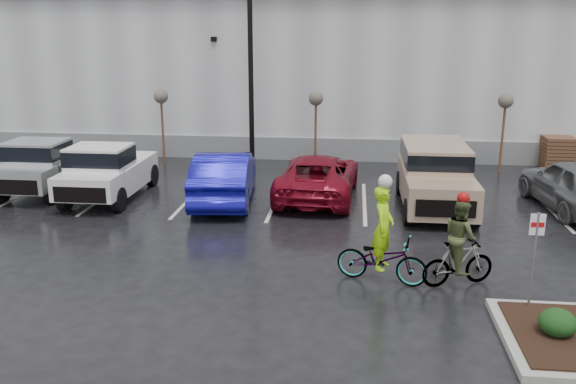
# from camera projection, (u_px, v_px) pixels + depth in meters

# --- Properties ---
(ground) EXTENTS (120.00, 120.00, 0.00)m
(ground) POSITION_uv_depth(u_px,v_px,m) (345.00, 308.00, 12.94)
(ground) COLOR black
(ground) RESTS_ON ground
(warehouse) EXTENTS (60.50, 15.50, 7.20)m
(warehouse) POSITION_uv_depth(u_px,v_px,m) (354.00, 65.00, 33.03)
(warehouse) COLOR #AFB1B4
(warehouse) RESTS_ON ground
(wooded_ridge) EXTENTS (80.00, 25.00, 6.00)m
(wooded_ridge) POSITION_uv_depth(u_px,v_px,m) (355.00, 56.00, 55.25)
(wooded_ridge) COLOR #213918
(wooded_ridge) RESTS_ON ground
(lamppost) EXTENTS (0.50, 1.00, 9.22)m
(lamppost) POSITION_uv_depth(u_px,v_px,m) (250.00, 28.00, 23.34)
(lamppost) COLOR black
(lamppost) RESTS_ON ground
(sapling_west) EXTENTS (0.60, 0.60, 3.20)m
(sapling_west) POSITION_uv_depth(u_px,v_px,m) (161.00, 101.00, 25.51)
(sapling_west) COLOR #503120
(sapling_west) RESTS_ON ground
(sapling_mid) EXTENTS (0.60, 0.60, 3.20)m
(sapling_mid) POSITION_uv_depth(u_px,v_px,m) (316.00, 103.00, 24.82)
(sapling_mid) COLOR #503120
(sapling_mid) RESTS_ON ground
(sapling_east) EXTENTS (0.60, 0.60, 3.20)m
(sapling_east) POSITION_uv_depth(u_px,v_px,m) (505.00, 105.00, 24.04)
(sapling_east) COLOR #503120
(sapling_east) RESTS_ON ground
(pallet_stack_a) EXTENTS (1.20, 1.20, 1.35)m
(pallet_stack_a) POSITION_uv_depth(u_px,v_px,m) (557.00, 152.00, 25.28)
(pallet_stack_a) COLOR #503120
(pallet_stack_a) RESTS_ON ground
(shrub_a) EXTENTS (0.70, 0.70, 0.52)m
(shrub_a) POSITION_uv_depth(u_px,v_px,m) (558.00, 323.00, 11.46)
(shrub_a) COLOR #143412
(shrub_a) RESTS_ON curb_island
(fire_lane_sign) EXTENTS (0.30, 0.05, 2.20)m
(fire_lane_sign) POSITION_uv_depth(u_px,v_px,m) (535.00, 250.00, 12.36)
(fire_lane_sign) COLOR gray
(fire_lane_sign) RESTS_ON ground
(pickup_silver) EXTENTS (2.10, 5.20, 1.96)m
(pickup_silver) POSITION_uv_depth(u_px,v_px,m) (51.00, 163.00, 22.04)
(pickup_silver) COLOR #B7BBBF
(pickup_silver) RESTS_ON ground
(pickup_white) EXTENTS (2.10, 5.20, 1.96)m
(pickup_white) POSITION_uv_depth(u_px,v_px,m) (112.00, 169.00, 21.15)
(pickup_white) COLOR silver
(pickup_white) RESTS_ON ground
(car_blue) EXTENTS (2.36, 5.39, 1.72)m
(car_blue) POSITION_uv_depth(u_px,v_px,m) (225.00, 176.00, 20.57)
(car_blue) COLOR #0F0D90
(car_blue) RESTS_ON ground
(car_red) EXTENTS (2.83, 5.57, 1.51)m
(car_red) POSITION_uv_depth(u_px,v_px,m) (318.00, 176.00, 21.03)
(car_red) COLOR maroon
(car_red) RESTS_ON ground
(suv_tan) EXTENTS (2.20, 5.10, 2.06)m
(suv_tan) POSITION_uv_depth(u_px,v_px,m) (435.00, 178.00, 19.69)
(suv_tan) COLOR tan
(suv_tan) RESTS_ON ground
(car_grey) EXTENTS (2.68, 5.25, 1.71)m
(car_grey) POSITION_uv_depth(u_px,v_px,m) (575.00, 185.00, 19.51)
(car_grey) COLOR slate
(car_grey) RESTS_ON ground
(cyclist_hivis) EXTENTS (2.25, 1.28, 2.59)m
(cyclist_hivis) POSITION_uv_depth(u_px,v_px,m) (382.00, 250.00, 14.08)
(cyclist_hivis) COLOR #3F3F44
(cyclist_hivis) RESTS_ON ground
(cyclist_olive) EXTENTS (1.79, 1.09, 2.24)m
(cyclist_olive) POSITION_uv_depth(u_px,v_px,m) (459.00, 252.00, 13.89)
(cyclist_olive) COLOR #3F3F44
(cyclist_olive) RESTS_ON ground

